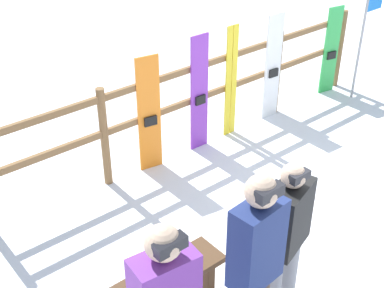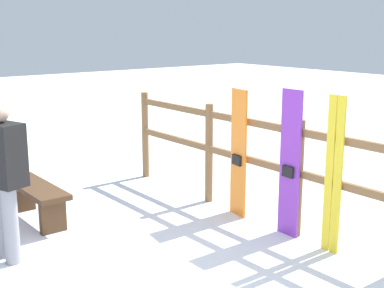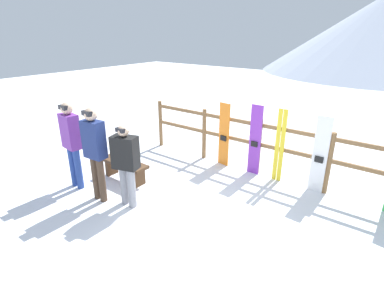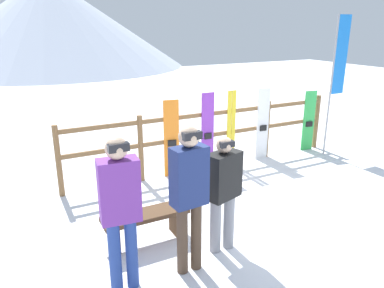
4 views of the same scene
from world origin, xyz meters
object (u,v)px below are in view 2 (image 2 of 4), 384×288
object	(u,v)px
person_black	(3,171)
ski_pair_yellow	(333,176)
bench	(36,195)
snowboard_orange	(238,154)
snowboard_purple	(290,164)

from	to	relation	value
person_black	ski_pair_yellow	distance (m)	3.18
bench	snowboard_orange	distance (m)	2.40
snowboard_orange	ski_pair_yellow	world-z (taller)	ski_pair_yellow
person_black	snowboard_orange	distance (m)	2.65
snowboard_orange	bench	bearing A→B (deg)	-122.98
bench	ski_pair_yellow	distance (m)	3.34
person_black	ski_pair_yellow	world-z (taller)	ski_pair_yellow
bench	person_black	distance (m)	1.19
snowboard_purple	ski_pair_yellow	distance (m)	0.56
bench	snowboard_orange	world-z (taller)	snowboard_orange
snowboard_purple	person_black	bearing A→B (deg)	-115.64
snowboard_purple	snowboard_orange	bearing A→B (deg)	-180.00
bench	snowboard_purple	distance (m)	2.91
snowboard_orange	snowboard_purple	world-z (taller)	snowboard_purple
snowboard_orange	ski_pair_yellow	bearing A→B (deg)	0.14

